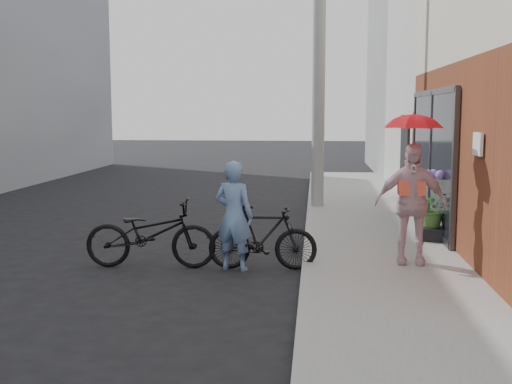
# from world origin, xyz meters

# --- Properties ---
(ground) EXTENTS (80.00, 80.00, 0.00)m
(ground) POSITION_xyz_m (0.00, 0.00, 0.00)
(ground) COLOR black
(ground) RESTS_ON ground
(sidewalk) EXTENTS (2.20, 24.00, 0.12)m
(sidewalk) POSITION_xyz_m (2.10, 2.00, 0.06)
(sidewalk) COLOR gray
(sidewalk) RESTS_ON ground
(curb) EXTENTS (0.12, 24.00, 0.12)m
(curb) POSITION_xyz_m (0.94, 2.00, 0.06)
(curb) COLOR #9E9E99
(curb) RESTS_ON ground
(east_building_far) EXTENTS (8.00, 8.00, 7.00)m
(east_building_far) POSITION_xyz_m (7.20, 16.00, 3.50)
(east_building_far) COLOR gray
(east_building_far) RESTS_ON ground
(utility_pole) EXTENTS (0.28, 0.28, 7.00)m
(utility_pole) POSITION_xyz_m (1.10, 6.00, 3.50)
(utility_pole) COLOR #9E9E99
(utility_pole) RESTS_ON ground
(officer) EXTENTS (0.66, 0.53, 1.56)m
(officer) POSITION_xyz_m (-0.08, 0.45, 0.78)
(officer) COLOR #6687B5
(officer) RESTS_ON ground
(bike_left) EXTENTS (1.91, 0.75, 0.99)m
(bike_left) POSITION_xyz_m (-1.30, 0.49, 0.49)
(bike_left) COLOR black
(bike_left) RESTS_ON ground
(bike_right) EXTENTS (1.56, 0.47, 0.93)m
(bike_right) POSITION_xyz_m (0.32, 0.52, 0.47)
(bike_right) COLOR black
(bike_right) RESTS_ON ground
(kimono_woman) EXTENTS (1.01, 0.47, 1.69)m
(kimono_woman) POSITION_xyz_m (2.38, 0.61, 0.97)
(kimono_woman) COLOR beige
(kimono_woman) RESTS_ON sidewalk
(parasol) EXTENTS (0.77, 0.77, 0.68)m
(parasol) POSITION_xyz_m (2.38, 0.61, 2.15)
(parasol) COLOR red
(parasol) RESTS_ON kimono_woman
(planter) EXTENTS (0.50, 0.50, 0.21)m
(planter) POSITION_xyz_m (3.00, 2.28, 0.23)
(planter) COLOR black
(planter) RESTS_ON sidewalk
(potted_plant) EXTENTS (0.56, 0.49, 0.63)m
(potted_plant) POSITION_xyz_m (3.00, 2.28, 0.65)
(potted_plant) COLOR #43712D
(potted_plant) RESTS_ON planter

